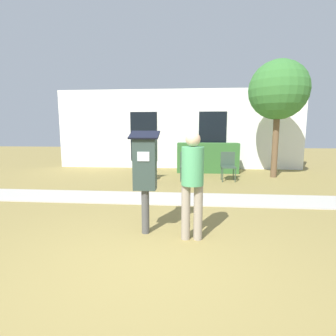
# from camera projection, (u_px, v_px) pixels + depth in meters

# --- Properties ---
(ground_plane) EXTENTS (40.00, 40.00, 0.00)m
(ground_plane) POSITION_uv_depth(u_px,v_px,m) (144.00, 262.00, 3.21)
(ground_plane) COLOR olive
(sidewalk) EXTENTS (12.00, 1.10, 0.02)m
(sidewalk) POSITION_uv_depth(u_px,v_px,m) (167.00, 198.00, 6.12)
(sidewalk) COLOR #B7B2A8
(sidewalk) RESTS_ON ground
(building_facade) EXTENTS (10.00, 0.26, 3.20)m
(building_facade) POSITION_uv_depth(u_px,v_px,m) (178.00, 129.00, 10.74)
(building_facade) COLOR white
(building_facade) RESTS_ON ground
(parking_meter) EXTENTS (0.44, 0.31, 1.59)m
(parking_meter) POSITION_uv_depth(u_px,v_px,m) (145.00, 169.00, 3.97)
(parking_meter) COLOR #4C4C4C
(parking_meter) RESTS_ON ground
(person_standing) EXTENTS (0.32, 0.32, 1.58)m
(person_standing) POSITION_uv_depth(u_px,v_px,m) (192.00, 178.00, 3.75)
(person_standing) COLOR gray
(person_standing) RESTS_ON ground
(outdoor_chair_left) EXTENTS (0.44, 0.44, 0.90)m
(outdoor_chair_left) POSITION_uv_depth(u_px,v_px,m) (147.00, 163.00, 8.40)
(outdoor_chair_left) COLOR #334738
(outdoor_chair_left) RESTS_ON ground
(outdoor_chair_middle) EXTENTS (0.44, 0.44, 0.90)m
(outdoor_chair_middle) POSITION_uv_depth(u_px,v_px,m) (187.00, 164.00, 8.28)
(outdoor_chair_middle) COLOR #334738
(outdoor_chair_middle) RESTS_ON ground
(outdoor_chair_right) EXTENTS (0.44, 0.44, 0.90)m
(outdoor_chair_right) POSITION_uv_depth(u_px,v_px,m) (228.00, 164.00, 8.23)
(outdoor_chair_right) COLOR #334738
(outdoor_chair_right) RESTS_ON ground
(hedge_row) EXTENTS (2.25, 0.60, 1.10)m
(hedge_row) POSITION_uv_depth(u_px,v_px,m) (208.00, 158.00, 9.78)
(hedge_row) COLOR #33662D
(hedge_row) RESTS_ON ground
(tree) EXTENTS (1.90, 1.90, 3.82)m
(tree) POSITION_uv_depth(u_px,v_px,m) (278.00, 91.00, 8.46)
(tree) COLOR brown
(tree) RESTS_ON ground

